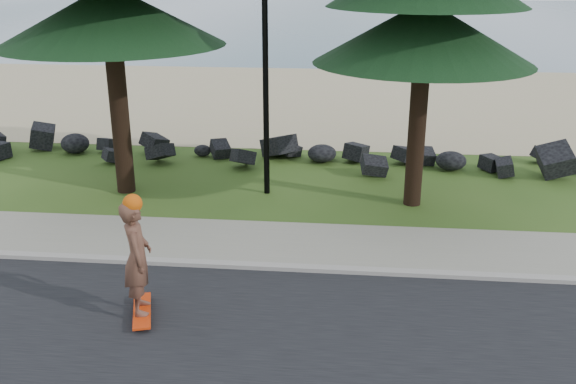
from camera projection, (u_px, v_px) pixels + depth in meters
name	position (u px, v px, depth m)	size (l,w,h in m)	color
ground	(246.00, 248.00, 12.84)	(160.00, 160.00, 0.00)	#2E4D18
kerb	(239.00, 266.00, 11.99)	(160.00, 0.20, 0.10)	#9F988F
sidewalk	(248.00, 242.00, 13.02)	(160.00, 2.00, 0.08)	gray
beach_sand	(302.00, 98.00, 26.39)	(160.00, 15.00, 0.01)	tan
ocean	(332.00, 19.00, 60.49)	(160.00, 58.00, 0.01)	#365867
seawall_boulders	(278.00, 164.00, 18.08)	(60.00, 2.40, 1.10)	black
lamp_post	(265.00, 20.00, 14.41)	(0.25, 0.14, 8.14)	black
skateboarder	(137.00, 258.00, 10.02)	(0.63, 1.16, 2.09)	red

